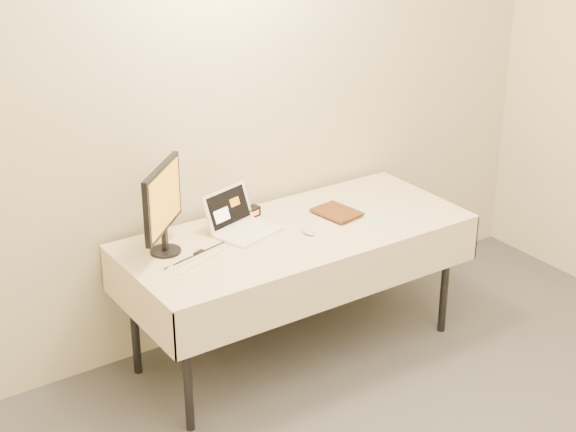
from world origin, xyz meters
TOP-DOWN VIEW (x-y plane):
  - back_wall at (0.00, 2.50)m, footprint 4.00×0.10m
  - table at (0.00, 2.05)m, footprint 1.86×0.81m
  - laptop at (-0.25, 2.20)m, footprint 0.38×0.37m
  - monitor at (-0.69, 2.19)m, footprint 0.34×0.33m
  - book at (0.21, 2.07)m, footprint 0.19×0.05m
  - alarm_clock at (-0.12, 2.32)m, footprint 0.14×0.08m
  - clicker at (0.03, 1.97)m, footprint 0.05×0.10m
  - paper_form at (0.43, 1.98)m, footprint 0.15×0.30m
  - usb_dongle at (-0.56, 2.09)m, footprint 0.06×0.04m

SIDE VIEW (x-z plane):
  - table at x=0.00m, z-range 0.31..1.05m
  - paper_form at x=0.43m, z-range 0.74..0.74m
  - usb_dongle at x=-0.56m, z-range 0.74..0.75m
  - clicker at x=0.03m, z-range 0.74..0.76m
  - alarm_clock at x=-0.12m, z-range 0.74..0.79m
  - laptop at x=-0.25m, z-range 0.68..0.89m
  - book at x=0.21m, z-range 0.74..0.98m
  - monitor at x=-0.69m, z-range 0.78..1.23m
  - back_wall at x=0.00m, z-range 0.00..2.70m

